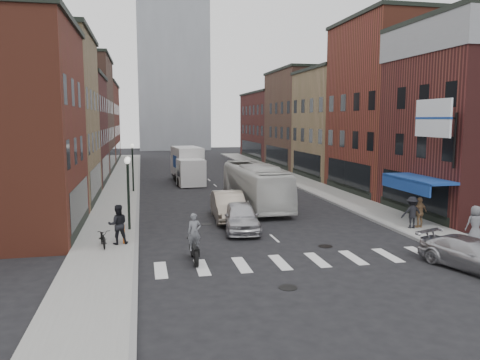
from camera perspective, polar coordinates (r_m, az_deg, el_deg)
name	(u,v)px	position (r m, az deg, el deg)	size (l,w,h in m)	color
ground	(280,243)	(23.59, 4.90, -7.70)	(160.00, 160.00, 0.00)	black
sidewalk_left	(122,186)	(44.24, -14.20, -0.69)	(3.00, 74.00, 0.15)	gray
sidewalk_right	(298,181)	(46.72, 7.11, -0.09)	(3.00, 74.00, 0.15)	gray
curb_left	(139,186)	(44.22, -12.25, -0.73)	(0.20, 74.00, 0.16)	gray
curb_right	(284,182)	(46.27, 5.35, -0.24)	(0.20, 74.00, 0.16)	gray
crosswalk_stripes	(300,261)	(20.85, 7.31, -9.78)	(12.00, 2.20, 0.01)	silver
bldg_left_mid_a	(20,119)	(36.75, -25.23, 6.74)	(10.30, 10.20, 12.30)	#90784F
bldg_left_mid_b	(48,130)	(46.56, -22.35, 5.65)	(10.30, 10.20, 10.30)	#4E1D1B
bldg_left_far_a	(66,115)	(57.40, -20.45, 7.47)	(10.30, 12.20, 13.30)	brown
bldg_left_far_b	(82,123)	(71.28, -18.76, 6.64)	(10.30, 16.20, 11.30)	maroon
bldg_right_mid_a	(405,107)	(41.82, 19.47, 8.39)	(10.30, 10.20, 14.30)	maroon
bldg_right_mid_b	(352,124)	(50.64, 13.48, 6.67)	(10.30, 10.20, 11.30)	#90784F
bldg_right_far_a	(314,119)	(60.76, 9.03, 7.34)	(10.30, 12.20, 12.30)	brown
bldg_right_far_b	(282,126)	(74.02, 5.13, 6.63)	(10.30, 16.20, 10.30)	#4E1D1B
awning_blue	(415,180)	(29.05, 20.59, 0.00)	(1.80, 5.00, 0.78)	navy
billboard_sign	(434,119)	(26.98, 22.60, 6.84)	(1.52, 3.00, 3.70)	black
distant_tower	(171,26)	(101.77, -8.36, 18.03)	(14.00, 14.00, 50.00)	#9399A0
streetlamp_near	(128,179)	(26.00, -13.50, 0.08)	(0.32, 1.22, 4.11)	black
streetlamp_far	(133,158)	(39.93, -12.97, 2.59)	(0.32, 1.22, 4.11)	black
bike_rack	(124,234)	(23.77, -13.98, -6.41)	(0.08, 0.68, 0.80)	#D8590C
box_truck	(188,166)	(45.44, -6.35, 1.76)	(2.89, 8.05, 3.42)	silver
motorcycle_rider	(194,239)	(20.37, -5.58, -7.22)	(0.62, 2.11, 2.15)	black
transit_bus	(255,185)	(33.21, 1.87, -0.62)	(2.51, 10.74, 2.99)	silver
sedan_left_near	(241,217)	(25.90, 0.10, -4.50)	(1.87, 4.65, 1.58)	silver
sedan_left_far	(229,206)	(28.75, -1.41, -3.18)	(1.81, 5.19, 1.71)	#AD9F8C
curb_car	(471,254)	(21.60, 26.37, -8.12)	(1.80, 4.43, 1.29)	#ADADB2
parked_bicycle	(103,238)	(23.21, -16.36, -6.76)	(0.57, 1.63, 0.86)	black
ped_left_solo	(118,224)	(23.36, -14.66, -5.26)	(0.94, 0.54, 1.93)	black
ped_right_a	(412,212)	(27.57, 20.23, -3.72)	(1.14, 0.57, 1.77)	black
ped_right_b	(420,212)	(27.87, 21.06, -3.70)	(1.00, 0.50, 1.71)	#8D6A47
ped_right_c	(475,224)	(25.67, 26.75, -4.81)	(0.89, 0.58, 1.82)	#5B5C63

